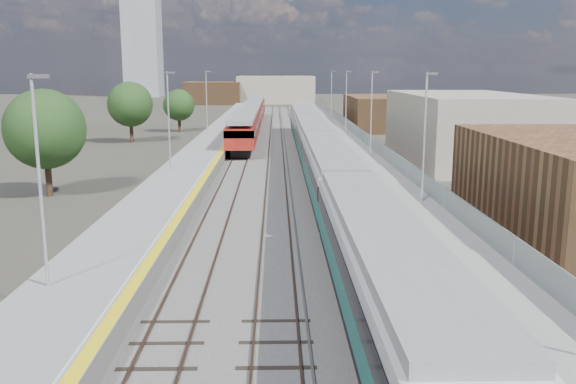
{
  "coord_description": "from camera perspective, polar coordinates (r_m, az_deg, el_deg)",
  "views": [
    {
      "loc": [
        -1.98,
        -12.96,
        8.64
      ],
      "look_at": [
        -1.35,
        19.03,
        2.2
      ],
      "focal_mm": 38.0,
      "sensor_mm": 36.0,
      "label": 1
    }
  ],
  "objects": [
    {
      "name": "platform_left",
      "position": [
        66.33,
        -7.26,
        4.25
      ],
      "size": [
        4.3,
        155.0,
        8.52
      ],
      "color": "slate",
      "rests_on": "ground"
    },
    {
      "name": "buildings",
      "position": [
        152.43,
        -7.37,
        12.06
      ],
      "size": [
        72.0,
        185.5,
        40.0
      ],
      "color": "brown",
      "rests_on": "ground"
    },
    {
      "name": "tree_d",
      "position": [
        75.67,
        17.55,
        6.9
      ],
      "size": [
        4.02,
        4.02,
        5.45
      ],
      "color": "#382619",
      "rests_on": "ground"
    },
    {
      "name": "ballast_bed",
      "position": [
        66.02,
        -1.35,
        3.88
      ],
      "size": [
        10.5,
        155.0,
        0.06
      ],
      "primitive_type": "cube",
      "color": "#565451",
      "rests_on": "ground"
    },
    {
      "name": "tree_c",
      "position": [
        87.67,
        -10.18,
        8.0
      ],
      "size": [
        4.39,
        4.39,
        5.95
      ],
      "color": "#382619",
      "rests_on": "ground"
    },
    {
      "name": "tracks",
      "position": [
        67.68,
        -0.84,
        4.13
      ],
      "size": [
        8.96,
        160.0,
        0.17
      ],
      "color": "#4C3323",
      "rests_on": "ground"
    },
    {
      "name": "ground",
      "position": [
        63.58,
        0.67,
        3.57
      ],
      "size": [
        320.0,
        320.0,
        0.0
      ],
      "primitive_type": "plane",
      "color": "#47443A",
      "rests_on": "ground"
    },
    {
      "name": "green_train",
      "position": [
        49.45,
        2.92,
        3.92
      ],
      "size": [
        2.88,
        80.09,
        3.17
      ],
      "color": "black",
      "rests_on": "ground"
    },
    {
      "name": "tree_b",
      "position": [
        75.81,
        -14.56,
        7.94
      ],
      "size": [
        5.35,
        5.35,
        7.26
      ],
      "color": "#382619",
      "rests_on": "ground"
    },
    {
      "name": "platform_right",
      "position": [
        66.35,
        5.18,
        4.31
      ],
      "size": [
        4.7,
        155.0,
        8.52
      ],
      "color": "slate",
      "rests_on": "ground"
    },
    {
      "name": "red_train",
      "position": [
        87.58,
        -3.45,
        7.13
      ],
      "size": [
        2.93,
        59.46,
        3.7
      ],
      "color": "black",
      "rests_on": "ground"
    },
    {
      "name": "tree_a",
      "position": [
        44.83,
        -21.8,
        5.48
      ],
      "size": [
        5.46,
        5.46,
        7.4
      ],
      "color": "#382619",
      "rests_on": "ground"
    }
  ]
}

